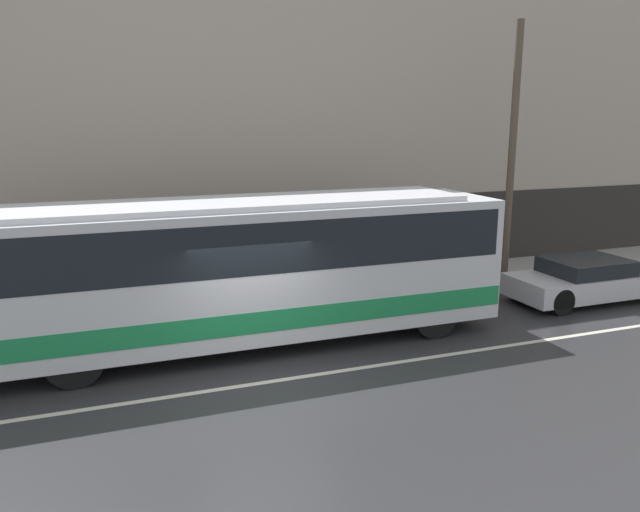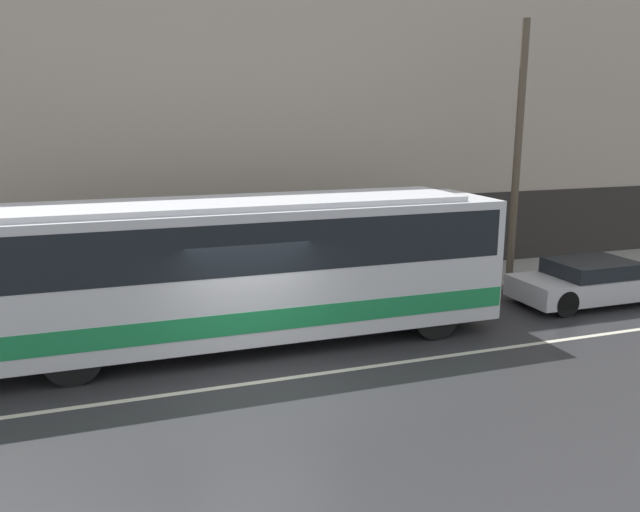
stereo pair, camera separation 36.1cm
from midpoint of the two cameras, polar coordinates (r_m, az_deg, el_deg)
name	(u,v)px [view 1 (the left image)]	position (r m, az deg, el deg)	size (l,w,h in m)	color
ground_plane	(266,382)	(12.17, -5.86, -11.43)	(60.00, 60.00, 0.00)	#2D2D30
sidewalk	(212,302)	(17.05, -10.45, -4.15)	(60.00, 2.68, 0.16)	gray
building_facade	(195,121)	(17.80, -11.94, 11.97)	(60.00, 0.35, 10.00)	#B7A899
lane_stripe	(266,382)	(12.17, -5.86, -11.42)	(54.00, 0.14, 0.01)	beige
transit_bus	(240,265)	(13.61, -8.08, -0.80)	(11.69, 2.57, 3.22)	silver
sedan_white_front	(587,280)	(18.49, 22.74, -2.02)	(4.46, 1.81, 1.18)	silver
utility_pole_near	(512,154)	(19.03, 16.61, 8.89)	(0.21, 0.21, 7.42)	brown
pedestrian_waiting	(175,278)	(16.50, -13.74, -2.00)	(0.36, 0.36, 1.55)	maroon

